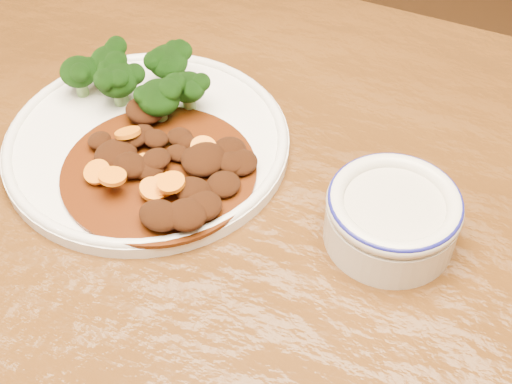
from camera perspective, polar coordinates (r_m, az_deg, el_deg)
The scene contains 5 objects.
dining_table at distance 0.74m, azimuth -0.54°, elevation -8.04°, with size 1.60×1.08×0.75m.
dinner_plate at distance 0.77m, azimuth -8.71°, elevation 4.06°, with size 0.30×0.30×0.02m.
broccoli_florets at distance 0.80m, azimuth -9.66°, elevation 9.00°, with size 0.16×0.11×0.05m.
mince_stew at distance 0.72m, azimuth -7.07°, elevation 1.99°, with size 0.20×0.20×0.03m.
dip_bowl at distance 0.67m, azimuth 10.84°, elevation -1.87°, with size 0.13×0.13×0.06m.
Camera 1 is at (0.23, -0.36, 1.28)m, focal length 50.00 mm.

